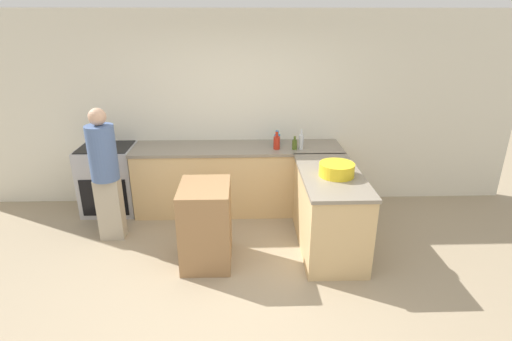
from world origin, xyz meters
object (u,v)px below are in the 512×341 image
(vinegar_bottle_clear, at_px, (301,141))
(dish_soap_bottle, at_px, (278,138))
(mixing_bowl, at_px, (337,170))
(hot_sauce_bottle, at_px, (277,142))
(olive_oil_bottle, at_px, (295,144))
(range_oven, at_px, (110,179))
(person_by_range, at_px, (105,171))
(island_table, at_px, (206,224))
(water_bottle_blue, at_px, (276,140))

(vinegar_bottle_clear, bearing_deg, dish_soap_bottle, 137.70)
(mixing_bowl, xyz_separation_m, hot_sauce_bottle, (-0.59, 0.98, 0.02))
(mixing_bowl, distance_m, hot_sauce_bottle, 1.14)
(vinegar_bottle_clear, relative_size, olive_oil_bottle, 1.49)
(olive_oil_bottle, distance_m, hot_sauce_bottle, 0.24)
(range_oven, distance_m, mixing_bowl, 3.16)
(dish_soap_bottle, relative_size, person_by_range, 0.11)
(island_table, distance_m, person_by_range, 1.40)
(range_oven, xyz_separation_m, water_bottle_blue, (2.32, -0.01, 0.55))
(vinegar_bottle_clear, relative_size, dish_soap_bottle, 1.47)
(vinegar_bottle_clear, bearing_deg, range_oven, 176.76)
(range_oven, xyz_separation_m, mixing_bowl, (2.91, -1.12, 0.54))
(range_oven, height_order, dish_soap_bottle, dish_soap_bottle)
(vinegar_bottle_clear, xyz_separation_m, person_by_range, (-2.41, -0.62, -0.15))
(range_oven, height_order, water_bottle_blue, water_bottle_blue)
(range_oven, bearing_deg, vinegar_bottle_clear, -3.24)
(vinegar_bottle_clear, xyz_separation_m, hot_sauce_bottle, (-0.33, 0.01, -0.01))
(mixing_bowl, height_order, hot_sauce_bottle, hot_sauce_bottle)
(hot_sauce_bottle, xyz_separation_m, person_by_range, (-2.08, -0.63, -0.14))
(range_oven, relative_size, hot_sauce_bottle, 4.06)
(mixing_bowl, distance_m, water_bottle_blue, 1.25)
(water_bottle_blue, bearing_deg, island_table, -123.65)
(range_oven, bearing_deg, dish_soap_bottle, 2.83)
(vinegar_bottle_clear, bearing_deg, island_table, -135.51)
(mixing_bowl, xyz_separation_m, olive_oil_bottle, (-0.35, 0.96, -0.00))
(mixing_bowl, bearing_deg, vinegar_bottle_clear, 105.21)
(person_by_range, bearing_deg, range_oven, 107.05)
(range_oven, distance_m, person_by_range, 0.91)
(hot_sauce_bottle, distance_m, person_by_range, 2.18)
(mixing_bowl, relative_size, hot_sauce_bottle, 1.67)
(mixing_bowl, xyz_separation_m, person_by_range, (-2.67, 0.35, -0.12))
(olive_oil_bottle, height_order, hot_sauce_bottle, hot_sauce_bottle)
(vinegar_bottle_clear, distance_m, hot_sauce_bottle, 0.33)
(mixing_bowl, height_order, dish_soap_bottle, dish_soap_bottle)
(olive_oil_bottle, relative_size, hot_sauce_bottle, 0.77)
(dish_soap_bottle, bearing_deg, olive_oil_bottle, -53.60)
(range_oven, relative_size, vinegar_bottle_clear, 3.54)
(range_oven, relative_size, mixing_bowl, 2.43)
(dish_soap_bottle, distance_m, olive_oil_bottle, 0.34)
(mixing_bowl, height_order, vinegar_bottle_clear, vinegar_bottle_clear)
(vinegar_bottle_clear, bearing_deg, person_by_range, -165.49)
(water_bottle_blue, relative_size, hot_sauce_bottle, 0.94)
(dish_soap_bottle, xyz_separation_m, olive_oil_bottle, (0.20, -0.28, -0.00))
(mixing_bowl, bearing_deg, person_by_range, 172.63)
(range_oven, xyz_separation_m, island_table, (1.45, -1.32, -0.01))
(water_bottle_blue, relative_size, person_by_range, 0.13)
(island_table, relative_size, dish_soap_bottle, 5.03)
(island_table, height_order, mixing_bowl, mixing_bowl)
(range_oven, bearing_deg, mixing_bowl, -21.04)
(dish_soap_bottle, bearing_deg, range_oven, -177.17)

